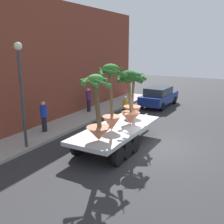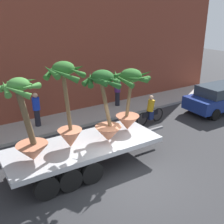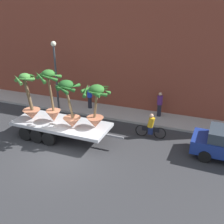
# 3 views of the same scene
# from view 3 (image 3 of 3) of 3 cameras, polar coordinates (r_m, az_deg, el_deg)

# --- Properties ---
(ground_plane) EXTENTS (60.00, 60.00, 0.00)m
(ground_plane) POSITION_cam_3_polar(r_m,az_deg,el_deg) (14.73, -10.35, -8.93)
(ground_plane) COLOR #2D2D30
(sidewalk) EXTENTS (24.00, 2.20, 0.15)m
(sidewalk) POSITION_cam_3_polar(r_m,az_deg,el_deg) (19.52, -1.30, 0.15)
(sidewalk) COLOR #A39E99
(sidewalk) RESTS_ON ground
(building_facade) EXTENTS (24.00, 1.20, 7.56)m
(building_facade) POSITION_cam_3_polar(r_m,az_deg,el_deg) (19.92, 0.48, 11.82)
(building_facade) COLOR brown
(building_facade) RESTS_ON ground
(flatbed_trailer) EXTENTS (6.73, 2.34, 0.98)m
(flatbed_trailer) POSITION_cam_3_polar(r_m,az_deg,el_deg) (16.22, -11.41, -2.76)
(flatbed_trailer) COLOR #B7BABF
(flatbed_trailer) RESTS_ON ground
(potted_palm_rear) EXTENTS (1.36, 1.36, 2.71)m
(potted_palm_rear) POSITION_cam_3_polar(r_m,az_deg,el_deg) (14.85, -8.99, 1.56)
(potted_palm_rear) COLOR #C17251
(potted_palm_rear) RESTS_ON flatbed_trailer
(potted_palm_middle) EXTENTS (1.44, 1.44, 3.08)m
(potted_palm_middle) POSITION_cam_3_polar(r_m,az_deg,el_deg) (15.70, -12.76, 3.17)
(potted_palm_middle) COLOR #C17251
(potted_palm_middle) RESTS_ON flatbed_trailer
(potted_palm_front) EXTENTS (1.30, 1.36, 2.78)m
(potted_palm_front) POSITION_cam_3_polar(r_m,az_deg,el_deg) (16.52, -17.05, 2.32)
(potted_palm_front) COLOR #C17251
(potted_palm_front) RESTS_ON flatbed_trailer
(potted_palm_extra) EXTENTS (1.65, 1.64, 2.50)m
(potted_palm_extra) POSITION_cam_3_polar(r_m,az_deg,el_deg) (14.64, -3.40, 1.50)
(potted_palm_extra) COLOR #B26647
(potted_palm_extra) RESTS_ON flatbed_trailer
(cyclist) EXTENTS (1.84, 0.36, 1.54)m
(cyclist) POSITION_cam_3_polar(r_m,az_deg,el_deg) (16.07, 8.20, -3.14)
(cyclist) COLOR black
(cyclist) RESTS_ON ground
(pedestrian_near_gate) EXTENTS (0.36, 0.36, 1.71)m
(pedestrian_near_gate) POSITION_cam_3_polar(r_m,az_deg,el_deg) (18.54, 10.02, 1.72)
(pedestrian_near_gate) COLOR black
(pedestrian_near_gate) RESTS_ON sidewalk
(pedestrian_far_left) EXTENTS (0.36, 0.36, 1.71)m
(pedestrian_far_left) POSITION_cam_3_polar(r_m,az_deg,el_deg) (19.67, -4.74, 3.29)
(pedestrian_far_left) COLOR black
(pedestrian_far_left) RESTS_ON sidewalk
(street_lamp) EXTENTS (0.36, 0.36, 4.83)m
(street_lamp) POSITION_cam_3_polar(r_m,az_deg,el_deg) (19.36, -11.87, 9.32)
(street_lamp) COLOR #383D42
(street_lamp) RESTS_ON sidewalk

